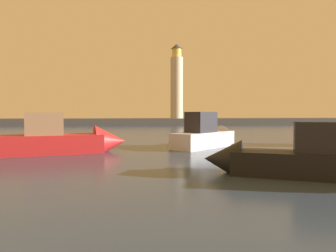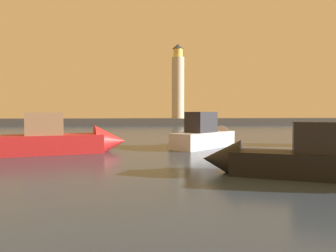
# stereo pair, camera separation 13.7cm
# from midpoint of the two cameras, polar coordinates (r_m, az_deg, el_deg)

# --- Properties ---
(ground_plane) EXTENTS (220.00, 220.00, 0.00)m
(ground_plane) POSITION_cam_midpoint_polar(r_m,az_deg,el_deg) (35.55, 0.50, -1.89)
(ground_plane) COLOR #2D3D51
(breakwater) EXTENTS (91.01, 6.45, 1.46)m
(breakwater) POSITION_cam_midpoint_polar(r_m,az_deg,el_deg) (69.29, -3.39, 0.80)
(breakwater) COLOR #423F3D
(breakwater) RESTS_ON ground_plane
(lighthouse) EXTENTS (2.75, 2.75, 16.55)m
(lighthouse) POSITION_cam_midpoint_polar(r_m,az_deg,el_deg) (70.26, 1.54, 7.82)
(lighthouse) COLOR beige
(lighthouse) RESTS_ON breakwater
(motorboat_1) EXTENTS (6.79, 6.36, 3.04)m
(motorboat_1) POSITION_cam_midpoint_polar(r_m,az_deg,el_deg) (24.79, 7.41, -1.71)
(motorboat_1) COLOR silver
(motorboat_1) RESTS_ON ground_plane
(motorboat_4) EXTENTS (6.98, 4.72, 2.63)m
(motorboat_4) POSITION_cam_midpoint_polar(r_m,az_deg,el_deg) (14.11, 19.56, -5.66)
(motorboat_4) COLOR black
(motorboat_4) RESTS_ON ground_plane
(motorboat_5) EXTENTS (8.27, 4.04, 3.14)m
(motorboat_5) POSITION_cam_midpoint_polar(r_m,az_deg,el_deg) (21.81, -17.62, -2.40)
(motorboat_5) COLOR #B21E1E
(motorboat_5) RESTS_ON ground_plane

